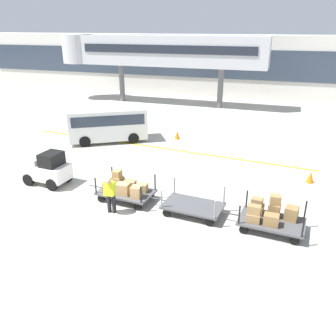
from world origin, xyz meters
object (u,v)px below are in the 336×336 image
(shuttle_van, at_px, (108,122))
(safety_cone_far, at_px, (310,177))
(baggage_tug, at_px, (47,169))
(baggage_cart_lead, at_px, (125,188))
(baggage_handler, at_px, (110,193))
(baggage_cart_tail, at_px, (270,215))
(safety_cone_near, at_px, (177,135))
(baggage_cart_middle, at_px, (193,206))

(shuttle_van, xyz_separation_m, safety_cone_far, (12.04, -2.67, -0.96))
(baggage_tug, xyz_separation_m, baggage_cart_lead, (4.10, -0.32, -0.22))
(baggage_cart_lead, xyz_separation_m, shuttle_van, (-4.51, 7.07, 0.71))
(baggage_handler, bearing_deg, baggage_cart_tail, 7.83)
(baggage_cart_tail, bearing_deg, baggage_handler, -172.17)
(baggage_cart_tail, xyz_separation_m, safety_cone_far, (1.58, 4.80, -0.29))
(safety_cone_near, bearing_deg, safety_cone_far, -29.22)
(baggage_tug, height_order, baggage_handler, baggage_tug)
(shuttle_van, bearing_deg, baggage_cart_lead, -57.43)
(baggage_cart_middle, xyz_separation_m, shuttle_van, (-7.54, 7.31, 0.89))
(baggage_cart_middle, xyz_separation_m, baggage_cart_tail, (2.91, -0.16, 0.22))
(baggage_cart_tail, xyz_separation_m, baggage_handler, (-5.97, -0.82, 0.30))
(baggage_tug, xyz_separation_m, safety_cone_far, (11.63, 4.07, -0.48))
(baggage_handler, distance_m, safety_cone_near, 10.12)
(baggage_cart_middle, height_order, safety_cone_far, baggage_cart_middle)
(baggage_tug, relative_size, safety_cone_near, 3.96)
(baggage_tug, bearing_deg, shuttle_van, 93.48)
(safety_cone_near, bearing_deg, baggage_cart_middle, -69.03)
(baggage_cart_lead, height_order, shuttle_van, shuttle_van)
(baggage_cart_tail, relative_size, baggage_handler, 1.95)
(baggage_cart_lead, relative_size, safety_cone_near, 5.54)
(baggage_cart_middle, height_order, baggage_cart_tail, baggage_cart_tail)
(baggage_cart_tail, relative_size, safety_cone_near, 5.54)
(baggage_handler, relative_size, shuttle_van, 0.31)
(baggage_cart_lead, height_order, baggage_cart_middle, baggage_cart_lead)
(baggage_tug, distance_m, shuttle_van, 6.77)
(baggage_tug, distance_m, baggage_cart_tail, 10.07)
(shuttle_van, bearing_deg, baggage_cart_middle, -44.10)
(baggage_tug, bearing_deg, safety_cone_far, 19.31)
(baggage_tug, relative_size, baggage_cart_lead, 0.72)
(baggage_cart_lead, xyz_separation_m, baggage_handler, (-0.03, -1.23, 0.34))
(baggage_cart_middle, distance_m, shuttle_van, 10.54)
(baggage_tug, bearing_deg, baggage_handler, -20.84)
(safety_cone_near, height_order, safety_cone_far, same)
(baggage_handler, height_order, safety_cone_far, baggage_handler)
(baggage_cart_middle, relative_size, shuttle_van, 0.60)
(safety_cone_near, bearing_deg, shuttle_van, -156.10)
(baggage_cart_middle, bearing_deg, baggage_cart_tail, -3.16)
(baggage_cart_middle, bearing_deg, baggage_tug, 175.44)
(baggage_handler, bearing_deg, baggage_cart_middle, 17.77)
(baggage_cart_lead, relative_size, baggage_handler, 1.95)
(baggage_cart_lead, xyz_separation_m, safety_cone_near, (-0.46, 8.86, -0.25))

